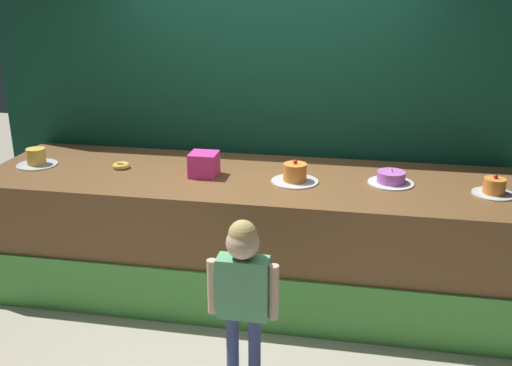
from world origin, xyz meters
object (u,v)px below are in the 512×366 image
at_px(cake_far_right, 494,188).
at_px(cake_far_left, 36,159).
at_px(child_figure, 243,282).
at_px(cake_center_left, 295,174).
at_px(cake_center_right, 391,178).
at_px(donut, 121,166).
at_px(pink_box, 204,164).

bearing_deg(cake_far_right, cake_far_left, 179.48).
relative_size(child_figure, cake_far_left, 3.44).
bearing_deg(cake_center_left, cake_far_right, -0.40).
height_order(cake_far_left, cake_center_right, cake_far_left).
distance_m(cake_center_left, cake_far_right, 1.36).
bearing_deg(cake_far_right, donut, 178.22).
relative_size(child_figure, cake_center_left, 3.14).
relative_size(pink_box, cake_far_left, 0.65).
xyz_separation_m(pink_box, cake_far_left, (-1.36, 0.01, -0.03)).
bearing_deg(cake_far_right, child_figure, -144.90).
bearing_deg(pink_box, cake_far_right, -0.73).
distance_m(cake_far_left, cake_center_left, 2.04).
relative_size(donut, cake_center_left, 0.39).
bearing_deg(donut, pink_box, -4.92).
bearing_deg(cake_far_left, pink_box, -0.22).
bearing_deg(cake_center_right, cake_far_left, -178.53).
bearing_deg(cake_far_left, child_figure, -30.26).
relative_size(cake_center_right, cake_far_right, 1.16).
height_order(cake_center_right, cake_far_right, cake_far_right).
distance_m(pink_box, cake_far_left, 1.36).
xyz_separation_m(donut, cake_center_right, (2.04, 0.02, 0.02)).
height_order(donut, cake_far_left, cake_far_left).
bearing_deg(child_figure, cake_center_right, 54.33).
distance_m(child_figure, pink_box, 1.26).
distance_m(cake_far_left, cake_center_right, 2.72).
bearing_deg(cake_far_right, cake_center_right, 171.55).
distance_m(cake_center_left, cake_center_right, 0.69).
height_order(child_figure, donut, child_figure).
bearing_deg(donut, cake_center_left, -3.16).
xyz_separation_m(cake_center_left, cake_center_right, (0.68, 0.09, -0.02)).
distance_m(child_figure, cake_far_left, 2.20).
xyz_separation_m(child_figure, donut, (-1.20, 1.15, 0.27)).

